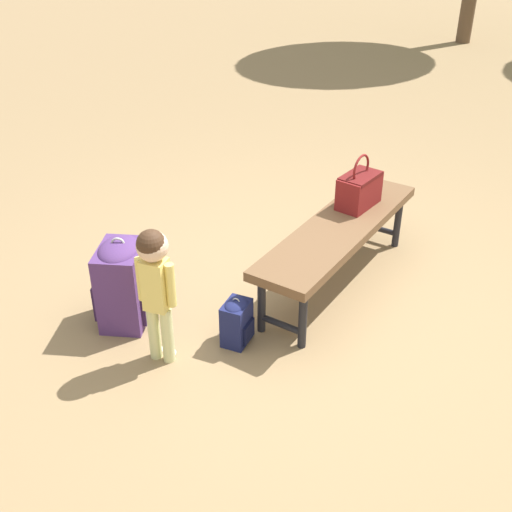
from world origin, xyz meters
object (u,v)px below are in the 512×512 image
park_bench (339,233)px  backpack_small (237,320)px  child_standing (155,277)px  backpack_large (122,280)px  handbag (359,189)px

park_bench → backpack_small: size_ratio=5.30×
child_standing → backpack_large: bearing=-96.2°
child_standing → backpack_large: (-0.05, -0.45, -0.26)m
handbag → backpack_small: (1.19, 0.12, -0.42)m
park_bench → handbag: handbag is taller
backpack_small → handbag: bearing=-174.1°
handbag → backpack_small: handbag is taller
park_bench → child_standing: 1.32m
backpack_small → park_bench: bearing=-178.4°
backpack_large → backpack_small: backpack_large is taller
park_bench → backpack_large: (1.26, -0.60, -0.10)m
backpack_large → backpack_small: (-0.36, 0.62, -0.14)m
child_standing → park_bench: bearing=173.6°
backpack_small → child_standing: bearing=-22.4°
park_bench → backpack_small: (0.89, 0.02, -0.24)m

